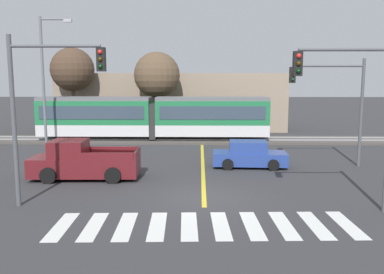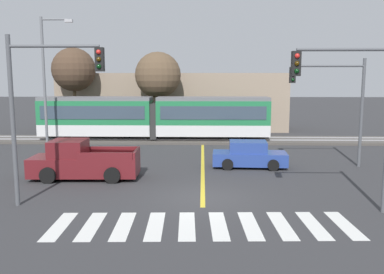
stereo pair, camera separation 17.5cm
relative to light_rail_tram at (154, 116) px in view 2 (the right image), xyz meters
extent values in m
plane|color=#333335|center=(3.94, -16.05, -2.05)|extent=(200.00, 200.00, 0.00)
cube|color=#4C4742|center=(3.94, 0.01, -1.96)|extent=(120.00, 4.00, 0.18)
cube|color=#939399|center=(3.94, -0.71, -1.82)|extent=(120.00, 0.08, 0.10)
cube|color=#939399|center=(3.94, 0.73, -1.82)|extent=(120.00, 0.08, 0.10)
cube|color=silver|center=(-4.75, 0.01, -1.07)|extent=(9.00, 2.60, 0.90)
cube|color=#237A47|center=(-4.75, 0.01, 0.33)|extent=(9.00, 2.60, 1.90)
cube|color=#384756|center=(-4.75, -1.31, 0.38)|extent=(8.28, 0.04, 1.04)
cube|color=slate|center=(-4.75, 0.01, 1.42)|extent=(9.00, 2.39, 0.28)
cylinder|color=black|center=(-2.28, 0.01, -1.52)|extent=(0.70, 0.20, 0.70)
cylinder|color=black|center=(-7.23, 0.01, -1.52)|extent=(0.70, 0.20, 0.70)
cube|color=silver|center=(4.75, 0.01, -1.07)|extent=(9.00, 2.60, 0.90)
cube|color=#237A47|center=(4.75, 0.01, 0.33)|extent=(9.00, 2.60, 1.90)
cube|color=#384756|center=(4.75, -1.31, 0.38)|extent=(8.28, 0.04, 1.04)
cube|color=slate|center=(4.75, 0.01, 1.42)|extent=(9.00, 2.39, 0.28)
cylinder|color=black|center=(7.22, 0.01, -1.52)|extent=(0.70, 0.20, 0.70)
cylinder|color=black|center=(2.27, 0.01, -1.52)|extent=(0.70, 0.20, 0.70)
cube|color=#2D2D2D|center=(0.00, 0.01, -0.37)|extent=(0.50, 2.34, 2.80)
cube|color=silver|center=(-1.00, -19.56, -2.04)|extent=(0.66, 2.82, 0.01)
cube|color=silver|center=(0.10, -19.52, -2.04)|extent=(0.66, 2.82, 0.01)
cube|color=silver|center=(1.19, -19.48, -2.04)|extent=(0.66, 2.82, 0.01)
cube|color=silver|center=(2.29, -19.44, -2.04)|extent=(0.66, 2.82, 0.01)
cube|color=silver|center=(3.39, -19.40, -2.04)|extent=(0.66, 2.82, 0.01)
cube|color=silver|center=(4.49, -19.36, -2.04)|extent=(0.66, 2.82, 0.01)
cube|color=silver|center=(5.59, -19.32, -2.04)|extent=(0.66, 2.82, 0.01)
cube|color=silver|center=(6.69, -19.28, -2.04)|extent=(0.66, 2.82, 0.01)
cube|color=silver|center=(7.79, -19.24, -2.04)|extent=(0.66, 2.82, 0.01)
cube|color=silver|center=(8.89, -19.19, -2.04)|extent=(0.66, 2.82, 0.01)
cube|color=gold|center=(3.94, -9.69, -2.05)|extent=(0.20, 15.38, 0.01)
cube|color=#284293|center=(6.63, -9.86, -1.53)|extent=(4.28, 1.92, 0.72)
cube|color=#284293|center=(6.53, -9.86, -0.85)|extent=(2.18, 1.63, 0.64)
cube|color=#384756|center=(7.53, -9.91, -0.85)|extent=(0.18, 1.43, 0.52)
cube|color=#384756|center=(6.58, -9.08, -0.85)|extent=(1.78, 0.13, 0.48)
cylinder|color=black|center=(7.94, -9.08, -1.73)|extent=(0.65, 0.25, 0.64)
cylinder|color=black|center=(7.85, -10.78, -1.73)|extent=(0.65, 0.25, 0.64)
cylinder|color=black|center=(5.42, -8.95, -1.73)|extent=(0.65, 0.25, 0.64)
cylinder|color=black|center=(5.33, -10.64, -1.73)|extent=(0.65, 0.25, 0.64)
cube|color=maroon|center=(-2.06, -12.75, -1.38)|extent=(5.45, 2.11, 0.96)
cube|color=maroon|center=(-2.87, -12.78, -0.48)|extent=(1.75, 1.89, 0.84)
cube|color=#384756|center=(-3.62, -12.80, -0.46)|extent=(0.15, 1.69, 0.66)
cube|color=maroon|center=(-0.82, -13.64, -0.72)|extent=(2.70, 0.19, 0.36)
cube|color=maroon|center=(-0.87, -11.80, -0.72)|extent=(2.70, 0.19, 0.36)
cube|color=maroon|center=(0.58, -12.68, -0.72)|extent=(0.17, 1.96, 0.36)
cylinder|color=black|center=(-3.60, -13.78, -1.65)|extent=(0.81, 0.30, 0.80)
cylinder|color=black|center=(-3.65, -11.82, -1.65)|extent=(0.81, 0.30, 0.80)
cylinder|color=black|center=(-0.47, -13.69, -1.65)|extent=(0.81, 0.30, 0.80)
cylinder|color=black|center=(-0.52, -11.73, -1.65)|extent=(0.81, 0.30, 0.80)
cylinder|color=#515459|center=(13.01, -9.51, 1.05)|extent=(0.18, 0.18, 6.20)
cylinder|color=#515459|center=(11.01, -9.51, 3.72)|extent=(4.00, 0.12, 0.12)
cube|color=black|center=(9.01, -9.51, 3.22)|extent=(0.32, 0.28, 0.90)
sphere|color=red|center=(9.01, -9.66, 3.49)|extent=(0.18, 0.18, 0.18)
sphere|color=#3A2706|center=(9.01, -9.66, 3.22)|extent=(0.18, 0.18, 0.18)
sphere|color=black|center=(9.01, -9.66, 2.95)|extent=(0.18, 0.18, 0.18)
cylinder|color=#515459|center=(-3.50, -17.27, 1.31)|extent=(0.18, 0.18, 6.72)
cylinder|color=#515459|center=(-1.75, -17.27, 4.23)|extent=(3.50, 0.12, 0.12)
cube|color=black|center=(0.00, -17.27, 3.73)|extent=(0.32, 0.28, 0.90)
sphere|color=red|center=(0.00, -17.42, 4.00)|extent=(0.18, 0.18, 0.18)
sphere|color=#3A2706|center=(0.00, -17.42, 3.73)|extent=(0.18, 0.18, 0.18)
sphere|color=black|center=(0.00, -17.42, 3.46)|extent=(0.18, 0.18, 0.18)
cylinder|color=#515459|center=(9.07, -17.76, 4.04)|extent=(3.50, 0.12, 0.12)
cube|color=black|center=(7.32, -17.76, 3.54)|extent=(0.32, 0.28, 0.90)
sphere|color=red|center=(7.32, -17.91, 3.81)|extent=(0.18, 0.18, 0.18)
sphere|color=#3A2706|center=(7.32, -17.91, 3.54)|extent=(0.18, 0.18, 0.18)
sphere|color=black|center=(7.32, -17.91, 3.27)|extent=(0.18, 0.18, 0.18)
cylinder|color=slate|center=(-7.79, -2.93, 2.71)|extent=(0.20, 0.20, 9.51)
cylinder|color=slate|center=(-6.78, -2.93, 7.26)|extent=(2.02, 0.12, 0.12)
cube|color=#B2B2B7|center=(-5.77, -2.93, 7.16)|extent=(0.56, 0.28, 0.20)
cylinder|color=brown|center=(-7.76, 4.01, 0.51)|extent=(0.32, 0.32, 5.12)
sphere|color=#4C3828|center=(-7.76, 4.01, 3.85)|extent=(3.92, 3.92, 3.92)
cylinder|color=brown|center=(-0.06, 3.53, 0.24)|extent=(0.32, 0.32, 4.59)
sphere|color=brown|center=(-0.06, 3.53, 3.35)|extent=(4.08, 4.08, 4.08)
cube|color=gray|center=(0.98, 8.41, 0.75)|extent=(22.24, 6.00, 5.61)
camera|label=1|loc=(3.74, -32.88, 2.98)|focal=38.00mm
camera|label=2|loc=(3.92, -32.88, 2.98)|focal=38.00mm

